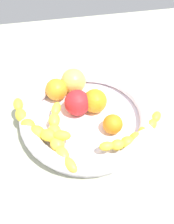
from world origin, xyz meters
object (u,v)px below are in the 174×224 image
banana_draped_right (58,137)px  orange_mid_left (56,90)px  banana_draped_left (135,136)px  orange_mid_right (113,124)px  banana_arching_top (35,126)px  fruit_bowl (87,117)px  tomato_red (77,103)px  orange_front (95,101)px  apple_yellow (73,81)px

banana_draped_right → orange_mid_left: bearing=-5.1°
banana_draped_left → banana_draped_right: (3.27, 18.83, 0.06)cm
banana_draped_left → orange_mid_right: 6.40cm
banana_draped_right → banana_arching_top: size_ratio=1.38×
banana_draped_right → orange_mid_right: 14.32cm
fruit_bowl → banana_draped_right: banana_draped_right is taller
banana_draped_right → tomato_red: 11.62cm
banana_draped_left → orange_front: 14.88cm
banana_arching_top → orange_mid_right: size_ratio=3.16×
banana_draped_right → orange_mid_left: size_ratio=3.54×
orange_mid_left → apple_yellow: apple_yellow is taller
banana_draped_right → orange_front: bearing=-49.9°
tomato_red → apple_yellow: size_ratio=0.97×
fruit_bowl → banana_draped_right: bearing=126.4°
orange_front → apple_yellow: apple_yellow is taller
orange_mid_right → tomato_red: bearing=43.0°
fruit_bowl → orange_mid_right: orange_mid_right is taller
orange_front → orange_mid_right: (-8.33, -2.93, -0.75)cm
banana_arching_top → tomato_red: tomato_red is taller
banana_draped_left → orange_front: (12.83, 7.48, 0.91)cm
banana_arching_top → apple_yellow: (14.18, -12.25, 0.73)cm
orange_mid_right → apple_yellow: 18.79cm
banana_draped_right → orange_front: orange_front is taller
banana_draped_left → tomato_red: size_ratio=2.63×
fruit_bowl → banana_draped_left: banana_draped_left is taller
banana_draped_left → tomato_red: (12.89, 12.38, 1.13)cm
tomato_red → orange_mid_left: bearing=36.8°
orange_mid_left → apple_yellow: bearing=-68.2°
banana_draped_left → orange_mid_right: size_ratio=3.59×
fruit_bowl → tomato_red: bearing=31.4°
fruit_bowl → orange_front: orange_front is taller
orange_mid_right → apple_yellow: (17.19, 7.51, 1.08)cm
banana_arching_top → apple_yellow: apple_yellow is taller
banana_arching_top → orange_mid_right: same height
orange_front → tomato_red: 4.90cm
fruit_bowl → banana_arching_top: size_ratio=2.18×
fruit_bowl → orange_mid_right: (-5.04, -5.78, 1.53)cm
banana_draped_left → banana_draped_right: 19.11cm
fruit_bowl → orange_front: (3.29, -2.85, 2.27)cm
fruit_bowl → tomato_red: tomato_red is taller
orange_front → banana_draped_right: bearing=130.1°
banana_draped_left → orange_mid_left: orange_mid_left is taller
banana_arching_top → banana_draped_left: bearing=-107.2°
fruit_bowl → tomato_red: 4.64cm
orange_front → orange_mid_right: size_ratio=1.28×
fruit_bowl → orange_mid_left: orange_mid_left is taller
orange_mid_right → banana_arching_top: bearing=81.3°
tomato_red → banana_draped_left: bearing=-136.1°
orange_front → tomato_red: tomato_red is taller
banana_draped_right → banana_arching_top: bearing=52.4°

